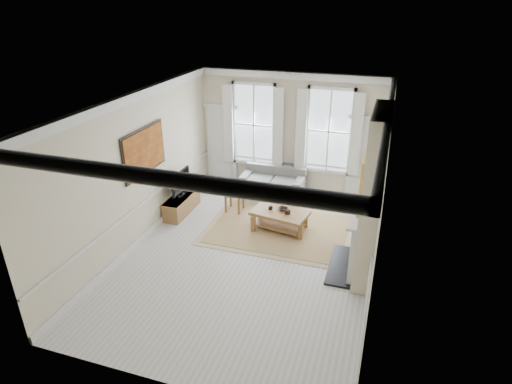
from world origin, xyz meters
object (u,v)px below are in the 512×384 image
(side_table, at_px, (235,196))
(tv_stand, at_px, (182,204))
(coffee_table, at_px, (280,215))
(sofa, at_px, (273,184))

(side_table, bearing_deg, tv_stand, -159.00)
(coffee_table, xyz_separation_m, tv_stand, (-2.67, 0.10, -0.17))
(coffee_table, bearing_deg, sofa, 120.18)
(side_table, distance_m, coffee_table, 1.50)
(sofa, height_order, tv_stand, sofa)
(coffee_table, height_order, tv_stand, coffee_table)
(tv_stand, bearing_deg, coffee_table, -2.10)
(coffee_table, distance_m, tv_stand, 2.68)
(sofa, height_order, coffee_table, sofa)
(side_table, height_order, tv_stand, side_table)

